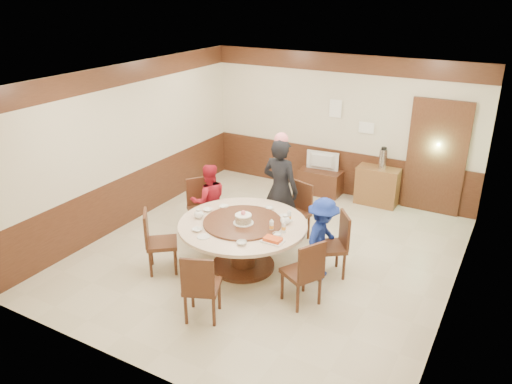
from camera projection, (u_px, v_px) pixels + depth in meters
The scene contains 32 objects.
room at pixel (270, 192), 7.61m from camera, with size 6.00×6.04×2.84m.
banquet_table at pixel (243, 236), 7.43m from camera, with size 1.91×1.91×0.78m.
chair_0 at pixel (330, 256), 7.35m from camera, with size 0.62×0.62×0.97m.
chair_1 at pixel (295, 222), 8.39m from camera, with size 0.55×0.55×0.97m.
chair_2 at pixel (203, 217), 8.55m from camera, with size 0.62×0.62×0.97m.
chair_3 at pixel (161, 252), 7.45m from camera, with size 0.62×0.62×0.97m.
chair_4 at pixel (202, 297), 6.37m from camera, with size 0.57×0.58×0.97m.
chair_5 at pixel (302, 283), 6.68m from camera, with size 0.60×0.60×0.97m.
person_standing at pixel (280, 190), 8.19m from camera, with size 0.64×0.42×1.76m, color black.
person_red at pixel (209, 201), 8.36m from camera, with size 0.63×0.49×1.29m, color #A61625.
person_blue at pixel (322, 239), 7.15m from camera, with size 0.81×0.46×1.25m, color navy.
birthday_cake at pixel (243, 219), 7.25m from camera, with size 0.30×0.30×0.20m.
teapot_left at pixel (199, 214), 7.48m from camera, with size 0.17×0.15×0.13m, color white.
teapot_right at pixel (285, 220), 7.29m from camera, with size 0.17×0.15×0.13m, color white.
bowl_0 at pixel (224, 207), 7.84m from camera, with size 0.15×0.15×0.04m, color white.
bowl_1 at pixel (242, 243), 6.74m from camera, with size 0.14×0.14×0.04m, color white.
bowl_2 at pixel (197, 230), 7.10m from camera, with size 0.14×0.14×0.03m, color white.
bowl_3 at pixel (277, 234), 6.97m from camera, with size 0.13×0.13×0.04m, color white.
bowl_4 at pixel (208, 210), 7.73m from camera, with size 0.15×0.15×0.04m, color white.
bowl_5 at pixel (269, 208), 7.79m from camera, with size 0.13×0.13×0.04m, color white.
saucer_near at pixel (203, 237), 6.93m from camera, with size 0.18×0.18×0.01m, color white.
saucer_far at pixel (285, 216), 7.54m from camera, with size 0.18×0.18×0.01m, color white.
shrimp_platter at pixel (273, 240), 6.80m from camera, with size 0.30×0.20×0.06m.
bottle_0 at pixel (272, 226), 7.07m from camera, with size 0.06×0.06×0.16m, color silver.
bottle_1 at pixel (284, 227), 7.04m from camera, with size 0.06×0.06×0.16m, color silver.
bottle_2 at pixel (289, 217), 7.37m from camera, with size 0.06×0.06×0.16m, color silver.
tv_stand at pixel (321, 182), 10.24m from camera, with size 0.85×0.45×0.50m, color #442415.
television at pixel (322, 161), 10.07m from camera, with size 0.66×0.09×0.38m, color gray.
side_cabinet at pixel (377, 186), 9.69m from camera, with size 0.80×0.40×0.75m, color brown.
thermos at pixel (383, 159), 9.45m from camera, with size 0.15×0.15×0.38m, color silver.
notice_left at pixel (335, 109), 9.76m from camera, with size 0.25×0.00×0.35m, color white.
notice_right at pixel (366, 128), 9.58m from camera, with size 0.30×0.00×0.22m, color white.
Camera 1 is at (3.25, -6.21, 4.01)m, focal length 35.00 mm.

